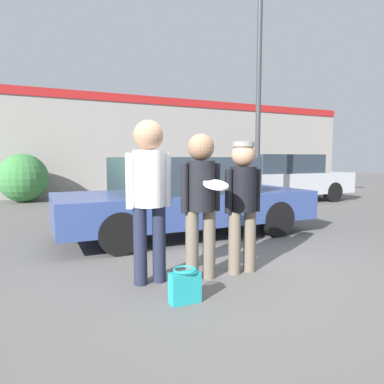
% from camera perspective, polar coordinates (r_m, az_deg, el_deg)
% --- Properties ---
extents(ground_plane, '(56.00, 56.00, 0.00)m').
position_cam_1_polar(ground_plane, '(4.46, 4.80, -12.78)').
color(ground_plane, '#5B5956').
extents(storefront_building, '(24.00, 0.22, 3.85)m').
position_cam_1_polar(storefront_building, '(13.42, -15.94, 7.74)').
color(storefront_building, gray).
rests_on(storefront_building, ground).
extents(person_left, '(0.52, 0.35, 1.82)m').
position_cam_1_polar(person_left, '(3.80, -7.17, 1.03)').
color(person_left, '#1E2338').
rests_on(person_left, ground).
extents(person_middle_with_frisbee, '(0.49, 0.54, 1.68)m').
position_cam_1_polar(person_middle_with_frisbee, '(3.90, 1.50, -0.40)').
color(person_middle_with_frisbee, '#665B4C').
rests_on(person_middle_with_frisbee, ground).
extents(person_right, '(0.49, 0.32, 1.60)m').
position_cam_1_polar(person_right, '(4.19, 8.48, -0.66)').
color(person_right, '#665B4C').
rests_on(person_right, ground).
extents(parked_car_near, '(4.59, 1.82, 1.43)m').
position_cam_1_polar(parked_car_near, '(6.25, -1.20, -0.73)').
color(parked_car_near, '#334784').
rests_on(parked_car_near, ground).
extents(parked_car_far, '(4.70, 1.85, 1.53)m').
position_cam_1_polar(parked_car_far, '(11.59, 14.52, 2.27)').
color(parked_car_far, '#B7BABF').
rests_on(parked_car_far, ground).
extents(street_lamp, '(1.50, 0.35, 5.91)m').
position_cam_1_polar(street_lamp, '(9.03, 12.58, 19.85)').
color(street_lamp, '#38383D').
rests_on(street_lamp, ground).
extents(shrub, '(1.56, 1.56, 1.56)m').
position_cam_1_polar(shrub, '(12.29, -26.33, 2.11)').
color(shrub, '#387A3D').
rests_on(shrub, ground).
extents(handbag, '(0.30, 0.23, 0.34)m').
position_cam_1_polar(handbag, '(3.46, -1.21, -15.43)').
color(handbag, teal).
rests_on(handbag, ground).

